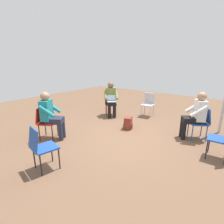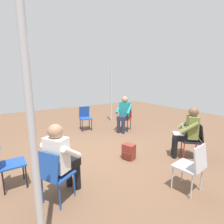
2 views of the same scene
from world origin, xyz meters
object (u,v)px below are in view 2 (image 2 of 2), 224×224
object	(u,v)px
chair_southwest	(125,117)
person_in_teal	(124,112)
chair_south	(85,116)
person_with_laptop	(187,130)
chair_east	(7,162)
chair_northeast	(54,173)
person_in_white	(61,156)
chair_northwest	(195,138)
chair_north	(192,165)
backpack_near_laptop_user	(129,152)

from	to	relation	value
chair_southwest	person_in_teal	world-z (taller)	person_in_teal
chair_south	person_with_laptop	size ratio (longest dim) A/B	0.69
person_with_laptop	chair_east	bearing A→B (deg)	120.77
person_with_laptop	person_in_teal	bearing A→B (deg)	45.39
chair_northeast	person_in_white	xyz separation A→B (m)	(-0.14, -0.09, 0.20)
chair_northwest	chair_south	xyz separation A→B (m)	(1.19, -3.52, 0.00)
chair_north	chair_southwest	world-z (taller)	same
chair_northwest	person_in_teal	distance (m)	2.62
chair_south	backpack_near_laptop_user	xyz separation A→B (m)	(0.12, 2.71, -0.34)
chair_northeast	chair_north	bearing A→B (deg)	32.31
chair_south	person_with_laptop	distance (m)	3.57
chair_northwest	person_in_white	world-z (taller)	person_in_white
chair_northwest	person_in_teal	xyz separation A→B (m)	(0.12, -2.61, 0.20)
chair_northwest	chair_south	distance (m)	3.72
chair_northeast	chair_east	bearing A→B (deg)	-175.86
chair_south	person_in_white	size ratio (longest dim) A/B	0.69
chair_northwest	backpack_near_laptop_user	world-z (taller)	chair_northwest
chair_southwest	backpack_near_laptop_user	xyz separation A→B (m)	(1.33, 1.89, -0.34)
chair_north	chair_southwest	size ratio (longest dim) A/B	1.00
chair_northwest	chair_east	world-z (taller)	same
chair_east	backpack_near_laptop_user	world-z (taller)	chair_east
chair_northwest	person_with_laptop	xyz separation A→B (m)	(0.12, -0.12, 0.20)
chair_north	person_with_laptop	bearing A→B (deg)	30.75
person_with_laptop	person_in_white	xyz separation A→B (m)	(2.91, -0.22, 0.00)
chair_east	person_with_laptop	xyz separation A→B (m)	(-3.62, 0.94, 0.20)
chair_northeast	person_in_teal	size ratio (longest dim) A/B	0.69
chair_north	person_in_teal	xyz separation A→B (m)	(-1.08, -3.32, 0.20)
chair_northwest	chair_north	distance (m)	1.40
chair_north	person_in_white	size ratio (longest dim) A/B	0.69
backpack_near_laptop_user	chair_northwest	bearing A→B (deg)	148.30
chair_northwest	backpack_near_laptop_user	size ratio (longest dim) A/B	2.36
person_in_white	person_with_laptop	bearing A→B (deg)	54.21
chair_east	backpack_near_laptop_user	xyz separation A→B (m)	(-2.43, 0.25, -0.34)
chair_northwest	chair_north	xyz separation A→B (m)	(1.20, 0.72, 0.00)
person_in_white	backpack_near_laptop_user	xyz separation A→B (m)	(-1.72, -0.46, -0.54)
chair_east	person_in_teal	bearing A→B (deg)	111.14
person_in_white	chair_south	bearing A→B (deg)	118.59
chair_northeast	backpack_near_laptop_user	distance (m)	1.97
chair_south	chair_northeast	bearing A→B (deg)	69.51
chair_east	chair_south	size ratio (longest dim) A/B	1.00
chair_south	person_in_white	bearing A→B (deg)	70.70
chair_northeast	person_in_white	bearing A→B (deg)	90.00
chair_southwest	chair_south	bearing A→B (deg)	22.60
chair_east	person_with_laptop	world-z (taller)	person_with_laptop
chair_southwest	chair_northeast	bearing A→B (deg)	94.40
chair_northeast	chair_southwest	bearing A→B (deg)	96.06
chair_north	person_with_laptop	distance (m)	1.38
person_in_teal	chair_east	bearing A→B (deg)	80.06
chair_northwest	person_in_teal	size ratio (longest dim) A/B	0.69
chair_east	chair_southwest	distance (m)	4.10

